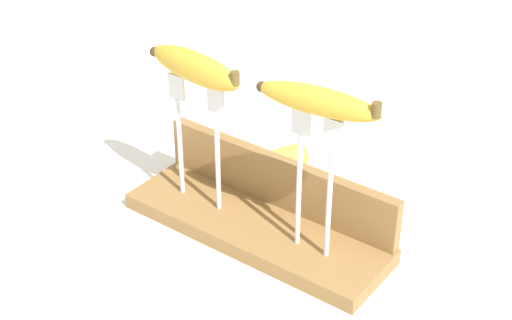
% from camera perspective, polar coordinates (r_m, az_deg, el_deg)
% --- Properties ---
extents(ground_plane, '(3.00, 3.00, 0.00)m').
position_cam_1_polar(ground_plane, '(1.09, -0.00, -5.50)').
color(ground_plane, white).
extents(wooden_board, '(0.39, 0.12, 0.02)m').
position_cam_1_polar(wooden_board, '(1.09, -0.00, -5.01)').
color(wooden_board, olive).
rests_on(wooden_board, ground).
extents(board_backstop, '(0.38, 0.02, 0.08)m').
position_cam_1_polar(board_backstop, '(1.10, 1.68, -1.54)').
color(board_backstop, olive).
rests_on(board_backstop, wooden_board).
extents(fork_stand_left, '(0.10, 0.01, 0.19)m').
position_cam_1_polar(fork_stand_left, '(1.07, -4.34, 2.09)').
color(fork_stand_left, silver).
rests_on(fork_stand_left, wooden_board).
extents(fork_stand_right, '(0.07, 0.01, 0.20)m').
position_cam_1_polar(fork_stand_right, '(0.96, 4.38, -0.90)').
color(fork_stand_right, silver).
rests_on(fork_stand_right, wooden_board).
extents(banana_raised_left, '(0.17, 0.06, 0.04)m').
position_cam_1_polar(banana_raised_left, '(1.02, -4.56, 6.86)').
color(banana_raised_left, gold).
rests_on(banana_raised_left, fork_stand_left).
extents(banana_raised_right, '(0.16, 0.05, 0.04)m').
position_cam_1_polar(banana_raised_right, '(0.92, 4.62, 4.38)').
color(banana_raised_right, gold).
rests_on(banana_raised_right, fork_stand_right).
extents(fork_fallen_near, '(0.12, 0.14, 0.01)m').
position_cam_1_polar(fork_fallen_near, '(1.34, 7.72, 1.87)').
color(fork_fallen_near, silver).
rests_on(fork_fallen_near, ground).
extents(banana_chunk_near, '(0.06, 0.07, 0.04)m').
position_cam_1_polar(banana_chunk_near, '(1.23, 2.26, 0.12)').
color(banana_chunk_near, '#B2C138').
rests_on(banana_chunk_near, ground).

